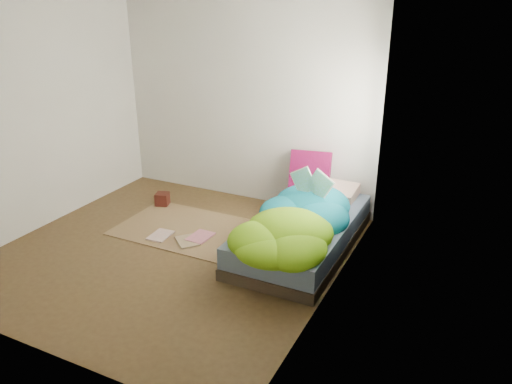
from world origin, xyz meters
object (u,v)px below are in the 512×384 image
(bed, at_px, (302,233))
(wooden_box, at_px, (162,199))
(pillow_magenta, at_px, (310,171))
(floor_book_a, at_px, (153,234))
(floor_book_b, at_px, (192,235))
(open_book, at_px, (312,174))

(bed, relative_size, wooden_box, 12.48)
(pillow_magenta, relative_size, floor_book_a, 1.65)
(pillow_magenta, relative_size, wooden_box, 3.02)
(pillow_magenta, distance_m, floor_book_a, 2.01)
(floor_book_a, bearing_deg, floor_book_b, 18.56)
(open_book, bearing_deg, bed, -90.68)
(bed, distance_m, floor_book_b, 1.26)
(wooden_box, relative_size, floor_book_b, 0.52)
(open_book, xyz_separation_m, wooden_box, (-2.07, 0.13, -0.71))
(bed, bearing_deg, floor_book_b, -165.20)
(bed, distance_m, pillow_magenta, 0.97)
(wooden_box, height_order, floor_book_a, wooden_box)
(wooden_box, bearing_deg, floor_book_b, -35.73)
(open_book, relative_size, floor_book_b, 1.33)
(bed, height_order, pillow_magenta, pillow_magenta)
(open_book, bearing_deg, wooden_box, -174.74)
(open_book, xyz_separation_m, floor_book_b, (-1.24, -0.47, -0.78))
(pillow_magenta, height_order, open_book, open_book)
(floor_book_a, bearing_deg, wooden_box, 114.92)
(open_book, bearing_deg, pillow_magenta, 119.57)
(floor_book_b, bearing_deg, open_book, 22.66)
(open_book, height_order, floor_book_b, open_book)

